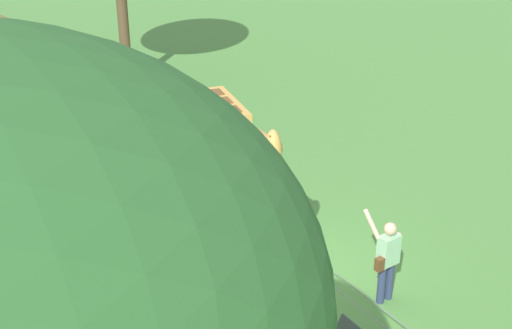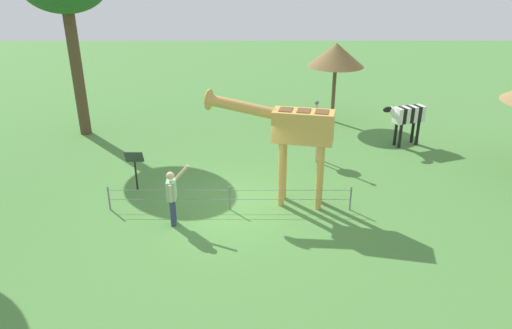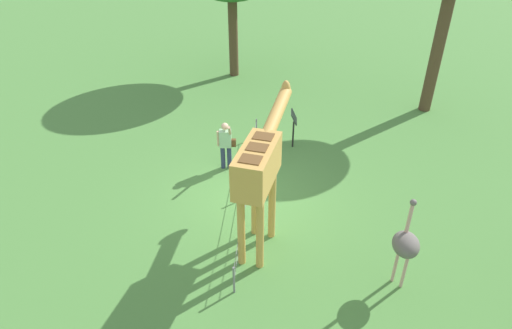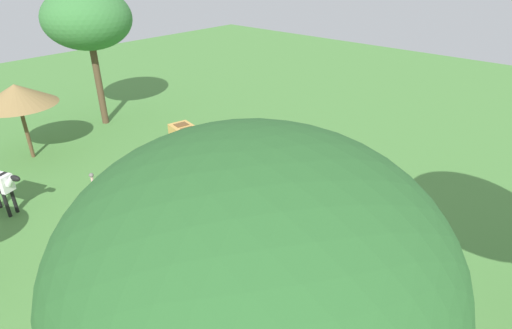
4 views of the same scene
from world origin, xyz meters
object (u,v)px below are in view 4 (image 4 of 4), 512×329
(visitor, at_px, (294,203))
(tree_west, at_px, (87,19))
(tree_east, at_px, (254,280))
(giraffe, at_px, (194,149))
(info_sign, at_px, (292,253))
(ostrich, at_px, (95,202))
(shade_hut_far, at_px, (16,95))

(visitor, relative_size, tree_west, 0.25)
(tree_east, bearing_deg, tree_west, 155.40)
(giraffe, bearing_deg, info_sign, -9.64)
(visitor, height_order, info_sign, visitor)
(giraffe, height_order, tree_west, tree_west)
(ostrich, relative_size, tree_west, 0.33)
(tree_west, bearing_deg, shade_hut_far, -73.24)
(giraffe, xyz_separation_m, tree_west, (-9.87, 2.15, 3.00))
(tree_west, distance_m, info_sign, 15.56)
(giraffe, bearing_deg, tree_west, 167.69)
(giraffe, bearing_deg, shade_hut_far, -165.58)
(giraffe, distance_m, ostrich, 3.55)
(tree_east, bearing_deg, ostrich, 162.52)
(visitor, distance_m, tree_east, 10.05)
(visitor, height_order, shade_hut_far, shade_hut_far)
(giraffe, distance_m, visitor, 3.78)
(tree_west, bearing_deg, tree_east, -24.60)
(shade_hut_far, bearing_deg, giraffe, 14.42)
(giraffe, distance_m, tree_west, 10.54)
(tree_east, bearing_deg, info_sign, 122.40)
(ostrich, xyz_separation_m, shade_hut_far, (-7.34, 0.94, 1.69))
(giraffe, bearing_deg, tree_east, -36.84)
(giraffe, xyz_separation_m, ostrich, (-1.22, -3.14, -1.11))
(ostrich, bearing_deg, giraffe, 68.86)
(tree_west, bearing_deg, ostrich, -31.46)
(shade_hut_far, bearing_deg, ostrich, -7.31)
(visitor, relative_size, tree_east, 0.24)
(info_sign, bearing_deg, visitor, 125.55)
(ostrich, bearing_deg, visitor, 44.48)
(tree_east, xyz_separation_m, tree_west, (-17.99, 8.23, -0.48))
(visitor, xyz_separation_m, tree_west, (-13.15, 0.88, 4.38))
(info_sign, bearing_deg, tree_west, 168.55)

